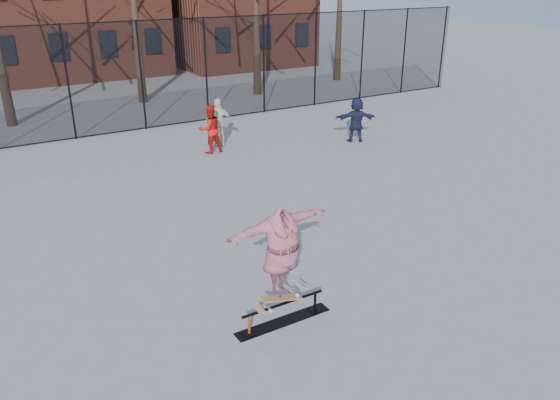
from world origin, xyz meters
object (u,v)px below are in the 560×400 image
bystander_white (219,122)px  bystander_navy (356,120)px  skater (281,256)px  bystander_red (210,129)px  skate_rail (283,314)px  skateboard (281,301)px

bystander_white → bystander_navy: size_ratio=1.05×
skater → bystander_navy: bearing=38.5°
bystander_red → skate_rail: bearing=69.6°
skate_rail → bystander_red: bystander_red is taller
skate_rail → bystander_white: bearing=70.6°
skate_rail → skater: bearing=-180.0°
skateboard → bystander_navy: bearing=45.1°
skateboard → skater: size_ratio=0.43×
skate_rail → skater: (-0.04, -0.00, 1.14)m
skateboard → bystander_navy: 11.18m
skater → bystander_white: bearing=63.8°
skater → bystander_white: skater is taller
skate_rail → bystander_navy: 11.16m
skate_rail → skateboard: (-0.04, -0.00, 0.29)m
skateboard → skater: bearing=180.0°
skate_rail → skateboard: skateboard is taller
bystander_red → bystander_white: bystander_white is taller
skater → bystander_navy: skater is taller
bystander_navy → skater: bearing=70.0°
skate_rail → skater: size_ratio=0.91×
bystander_white → skateboard: bearing=88.4°
skate_rail → bystander_white: bystander_white is taller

